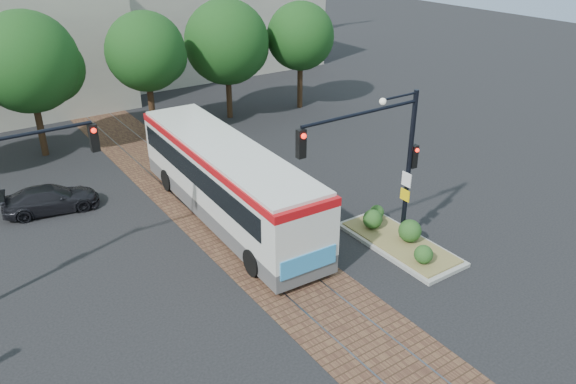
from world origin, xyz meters
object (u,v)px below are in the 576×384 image
Objects in this scene: city_bus at (226,178)px; signal_pole_main at (386,151)px; parked_car at (51,199)px; traffic_island at (398,237)px.

signal_pole_main is at bearing -56.60° from city_bus.
parked_car is at bearing 144.18° from city_bus.
city_bus is 7.94m from parked_car.
traffic_island is 1.30× the size of parked_car.
signal_pole_main reaches higher than parked_car.
parked_car is (-9.68, 10.58, -3.57)m from signal_pole_main.
city_bus is 2.40× the size of traffic_island.
traffic_island is at bearing -124.92° from parked_car.
city_bus is 2.08× the size of signal_pole_main.
city_bus is 3.11× the size of parked_car.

